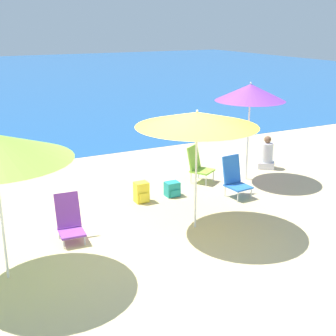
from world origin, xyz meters
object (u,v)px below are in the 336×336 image
beach_chair_lime (198,164)px  backpack_yellow (141,192)px  beach_chair_purple (69,220)px  beach_chair_blue (235,177)px  beach_umbrella_yellow (197,119)px  backpack_teal (172,189)px  beach_umbrella_purple (250,92)px  person_seated_near (267,155)px

beach_chair_lime → backpack_yellow: bearing=166.9°
beach_chair_purple → beach_chair_blue: bearing=11.2°
beach_umbrella_yellow → backpack_yellow: beach_umbrella_yellow is taller
beach_chair_lime → backpack_teal: beach_chair_lime is taller
beach_chair_purple → beach_umbrella_purple: bearing=19.2°
beach_umbrella_yellow → beach_chair_blue: size_ratio=2.50×
beach_chair_blue → person_seated_near: (1.83, 1.22, -0.07)m
beach_umbrella_yellow → backpack_teal: beach_umbrella_yellow is taller
beach_chair_blue → backpack_teal: bearing=148.5°
person_seated_near → backpack_yellow: size_ratio=1.95×
beach_chair_purple → backpack_yellow: bearing=33.8°
beach_umbrella_purple → person_seated_near: beach_umbrella_purple is taller
backpack_yellow → backpack_teal: size_ratio=1.37×
beach_chair_lime → beach_chair_purple: (-3.42, -1.57, -0.07)m
beach_umbrella_purple → beach_chair_purple: 4.93m
beach_chair_blue → beach_chair_purple: (-3.62, -0.43, -0.05)m
person_seated_near → beach_umbrella_yellow: bearing=161.2°
beach_umbrella_yellow → backpack_yellow: bearing=102.7°
beach_chair_blue → backpack_yellow: beach_chair_blue is taller
beach_umbrella_purple → beach_umbrella_yellow: beach_umbrella_purple is taller
beach_umbrella_purple → beach_chair_purple: bearing=-165.2°
beach_umbrella_purple → person_seated_near: bearing=26.1°
backpack_teal → beach_umbrella_purple: bearing=5.2°
beach_umbrella_purple → beach_umbrella_yellow: 2.95m
beach_chair_purple → backpack_teal: (2.46, 1.00, -0.20)m
beach_umbrella_purple → person_seated_near: size_ratio=2.74×
beach_chair_blue → person_seated_near: bearing=28.5°
beach_chair_blue → beach_umbrella_yellow: bearing=-152.6°
beach_umbrella_yellow → beach_chair_purple: bearing=165.3°
beach_chair_lime → backpack_yellow: 1.77m
beach_umbrella_yellow → person_seated_near: size_ratio=2.59×
backpack_teal → beach_chair_blue: bearing=-26.1°
beach_umbrella_purple → backpack_teal: size_ratio=7.30×
beach_chair_lime → backpack_yellow: (-1.66, -0.58, -0.21)m
beach_umbrella_yellow → backpack_yellow: 2.34m
beach_chair_purple → backpack_yellow: 2.02m
person_seated_near → backpack_teal: (-2.99, -0.65, -0.18)m
beach_umbrella_yellow → beach_chair_lime: (1.32, 2.12, -1.53)m
beach_umbrella_yellow → backpack_yellow: size_ratio=5.05×
beach_umbrella_purple → backpack_yellow: beach_umbrella_purple is taller
beach_chair_blue → beach_chair_lime: beach_chair_blue is taller
person_seated_near → backpack_yellow: bearing=138.1°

